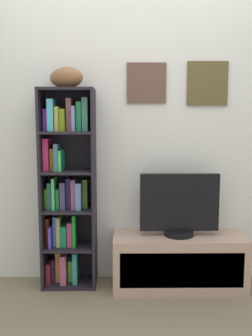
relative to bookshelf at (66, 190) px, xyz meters
The scene contains 5 objects.
back_wall 0.71m from the bookshelf, 14.72° to the left, with size 4.80×0.08×2.43m.
bookshelf is the anchor object (origin of this frame).
football 0.84m from the bookshelf, 53.06° to the right, with size 0.26×0.15×0.15m, color brown.
tv_stand 1.01m from the bookshelf, ahead, with size 0.99×0.37×0.40m.
television 0.86m from the bookshelf, ahead, with size 0.59×0.22×0.47m.
Camera 1 is at (-0.08, -1.78, 1.26)m, focal length 39.62 mm.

